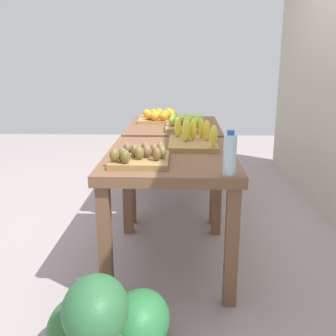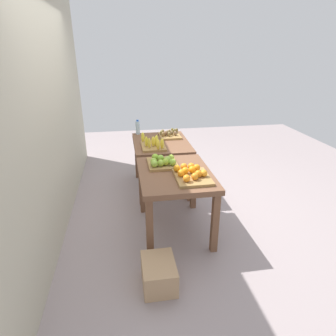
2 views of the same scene
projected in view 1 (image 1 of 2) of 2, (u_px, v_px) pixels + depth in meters
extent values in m
plane|color=gray|center=(172.00, 227.00, 3.20)|extent=(8.00, 8.00, 0.00)
cube|color=brown|center=(174.00, 128.00, 3.55)|extent=(1.04, 0.80, 0.06)
cube|color=brown|center=(142.00, 156.00, 4.10)|extent=(0.07, 0.07, 0.69)
cube|color=brown|center=(131.00, 183.00, 3.22)|extent=(0.07, 0.07, 0.69)
cube|color=brown|center=(208.00, 156.00, 4.08)|extent=(0.07, 0.07, 0.69)
cube|color=brown|center=(215.00, 184.00, 3.19)|extent=(0.07, 0.07, 0.69)
cube|color=brown|center=(170.00, 158.00, 2.47)|extent=(1.04, 0.80, 0.06)
cube|color=brown|center=(128.00, 191.00, 3.02)|extent=(0.07, 0.07, 0.69)
cube|color=brown|center=(105.00, 245.00, 2.14)|extent=(0.07, 0.07, 0.69)
cube|color=brown|center=(217.00, 192.00, 3.00)|extent=(0.07, 0.07, 0.69)
cube|color=brown|center=(231.00, 247.00, 2.12)|extent=(0.07, 0.07, 0.69)
cube|color=#9C7741|center=(159.00, 119.00, 3.74)|extent=(0.44, 0.36, 0.03)
sphere|color=orange|center=(165.00, 115.00, 3.66)|extent=(0.08, 0.08, 0.08)
sphere|color=orange|center=(157.00, 115.00, 3.64)|extent=(0.11, 0.11, 0.08)
sphere|color=orange|center=(153.00, 113.00, 3.76)|extent=(0.08, 0.08, 0.08)
sphere|color=orange|center=(169.00, 112.00, 3.84)|extent=(0.09, 0.09, 0.08)
sphere|color=orange|center=(154.00, 116.00, 3.55)|extent=(0.10, 0.10, 0.08)
sphere|color=orange|center=(159.00, 112.00, 3.81)|extent=(0.08, 0.08, 0.08)
sphere|color=orange|center=(149.00, 115.00, 3.60)|extent=(0.08, 0.08, 0.08)
sphere|color=orange|center=(171.00, 114.00, 3.71)|extent=(0.11, 0.11, 0.08)
sphere|color=orange|center=(163.00, 116.00, 3.55)|extent=(0.10, 0.10, 0.08)
sphere|color=orange|center=(147.00, 113.00, 3.75)|extent=(0.11, 0.11, 0.08)
sphere|color=orange|center=(173.00, 116.00, 3.58)|extent=(0.10, 0.10, 0.08)
cube|color=#9C7741|center=(186.00, 127.00, 3.31)|extent=(0.40, 0.34, 0.03)
sphere|color=#8EB636|center=(190.00, 119.00, 3.40)|extent=(0.10, 0.10, 0.08)
sphere|color=#92B034|center=(173.00, 121.00, 3.27)|extent=(0.11, 0.11, 0.08)
sphere|color=#90B93E|center=(199.00, 118.00, 3.41)|extent=(0.11, 0.11, 0.08)
sphere|color=#88B338|center=(199.00, 120.00, 3.34)|extent=(0.11, 0.11, 0.08)
sphere|color=#82B636|center=(188.00, 121.00, 3.26)|extent=(0.11, 0.11, 0.08)
sphere|color=#89BA30|center=(196.00, 122.00, 3.21)|extent=(0.10, 0.10, 0.08)
sphere|color=#91B53F|center=(180.00, 120.00, 3.32)|extent=(0.11, 0.11, 0.08)
sphere|color=#8FB22F|center=(183.00, 119.00, 3.38)|extent=(0.11, 0.11, 0.08)
sphere|color=#89BB39|center=(175.00, 119.00, 3.41)|extent=(0.10, 0.10, 0.08)
cube|color=#9C7741|center=(192.00, 144.00, 2.67)|extent=(0.44, 0.32, 0.03)
ellipsoid|color=yellow|center=(193.00, 130.00, 2.70)|extent=(0.06, 0.07, 0.14)
ellipsoid|color=yellow|center=(207.00, 130.00, 2.68)|extent=(0.06, 0.07, 0.14)
ellipsoid|color=yellow|center=(185.00, 131.00, 2.65)|extent=(0.05, 0.06, 0.14)
ellipsoid|color=yellow|center=(202.00, 128.00, 2.76)|extent=(0.06, 0.06, 0.14)
ellipsoid|color=yellow|center=(178.00, 127.00, 2.81)|extent=(0.05, 0.06, 0.14)
ellipsoid|color=yellow|center=(187.00, 130.00, 2.69)|extent=(0.05, 0.06, 0.14)
ellipsoid|color=yellow|center=(186.00, 126.00, 2.84)|extent=(0.07, 0.06, 0.14)
ellipsoid|color=yellow|center=(214.00, 136.00, 2.48)|extent=(0.05, 0.06, 0.14)
cube|color=#9C7741|center=(140.00, 160.00, 2.25)|extent=(0.36, 0.32, 0.03)
ellipsoid|color=brown|center=(139.00, 153.00, 2.19)|extent=(0.07, 0.07, 0.07)
ellipsoid|color=brown|center=(161.00, 148.00, 2.30)|extent=(0.07, 0.07, 0.07)
ellipsoid|color=brown|center=(135.00, 151.00, 2.24)|extent=(0.06, 0.05, 0.07)
ellipsoid|color=brown|center=(147.00, 151.00, 2.22)|extent=(0.06, 0.07, 0.07)
ellipsoid|color=olive|center=(162.00, 152.00, 2.20)|extent=(0.07, 0.07, 0.07)
ellipsoid|color=brown|center=(125.00, 157.00, 2.10)|extent=(0.07, 0.07, 0.07)
ellipsoid|color=brown|center=(157.00, 154.00, 2.16)|extent=(0.07, 0.06, 0.07)
ellipsoid|color=brown|center=(122.00, 154.00, 2.15)|extent=(0.05, 0.06, 0.07)
ellipsoid|color=brown|center=(114.00, 155.00, 2.13)|extent=(0.07, 0.07, 0.07)
ellipsoid|color=brown|center=(154.00, 150.00, 2.26)|extent=(0.06, 0.06, 0.07)
ellipsoid|color=brown|center=(127.00, 149.00, 2.28)|extent=(0.07, 0.06, 0.07)
ellipsoid|color=brown|center=(145.00, 148.00, 2.30)|extent=(0.07, 0.06, 0.07)
cylinder|color=silver|center=(230.00, 155.00, 1.98)|extent=(0.07, 0.07, 0.21)
cylinder|color=blue|center=(231.00, 132.00, 1.95)|extent=(0.04, 0.04, 0.02)
ellipsoid|color=#286E3A|center=(139.00, 321.00, 1.85)|extent=(0.41, 0.37, 0.28)
ellipsoid|color=#2C612C|center=(77.00, 328.00, 1.81)|extent=(0.35, 0.28, 0.26)
ellipsoid|color=#2A6338|center=(95.00, 309.00, 1.54)|extent=(0.31, 0.26, 0.26)
cube|color=tan|center=(201.00, 167.00, 4.51)|extent=(0.40, 0.30, 0.24)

